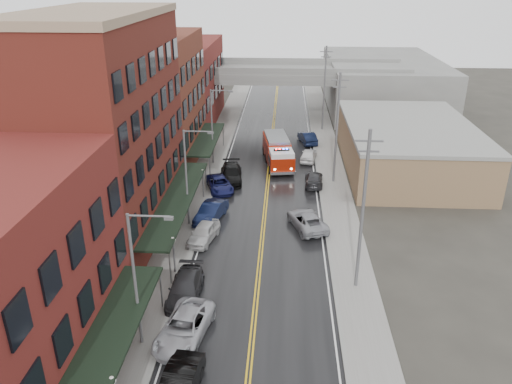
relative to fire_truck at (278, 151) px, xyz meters
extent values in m
cube|color=black|center=(-0.97, -10.25, -1.72)|extent=(11.00, 160.00, 0.02)
cube|color=slate|center=(-8.27, -10.25, -1.65)|extent=(3.00, 160.00, 0.15)
cube|color=slate|center=(6.33, -10.25, -1.65)|extent=(3.00, 160.00, 0.15)
cube|color=gray|center=(-6.62, -10.25, -1.65)|extent=(0.30, 160.00, 0.15)
cube|color=gray|center=(4.68, -10.25, -1.65)|extent=(0.30, 160.00, 0.15)
cube|color=#4F1914|center=(-14.27, -17.25, 7.27)|extent=(9.00, 20.00, 18.00)
cube|color=maroon|center=(-14.27, 0.25, 5.77)|extent=(9.00, 15.00, 15.00)
cube|color=maroon|center=(-14.27, 17.75, 4.27)|extent=(9.00, 20.00, 12.00)
cube|color=#856347|center=(15.03, -0.25, 0.77)|extent=(14.00, 22.00, 5.00)
cube|color=slate|center=(17.03, 29.75, 2.27)|extent=(18.00, 30.00, 8.00)
cube|color=black|center=(-8.47, -36.25, 1.27)|extent=(2.60, 16.00, 0.18)
cylinder|color=slate|center=(-7.32, -28.65, -0.23)|extent=(0.10, 0.10, 3.00)
cube|color=black|center=(-8.47, -17.25, 1.27)|extent=(2.60, 18.00, 0.18)
cylinder|color=slate|center=(-7.32, -25.85, -0.23)|extent=(0.10, 0.10, 3.00)
cylinder|color=slate|center=(-7.32, -8.65, -0.23)|extent=(0.10, 0.10, 3.00)
cube|color=black|center=(-8.47, 0.25, 1.27)|extent=(2.60, 13.00, 0.18)
cylinder|color=slate|center=(-7.32, -5.85, -0.23)|extent=(0.10, 0.10, 3.00)
cylinder|color=slate|center=(-7.32, 6.35, -0.23)|extent=(0.10, 0.10, 3.00)
sphere|color=silver|center=(-7.37, -38.25, 1.17)|extent=(0.44, 0.44, 0.44)
cylinder|color=#59595B|center=(-7.37, -24.25, -0.33)|extent=(0.14, 0.14, 2.80)
sphere|color=silver|center=(-7.37, -24.25, 1.17)|extent=(0.44, 0.44, 0.44)
cylinder|color=#59595B|center=(-7.37, -10.25, -0.33)|extent=(0.14, 0.14, 2.80)
sphere|color=silver|center=(-7.37, -10.25, 1.17)|extent=(0.44, 0.44, 0.44)
cylinder|color=#59595B|center=(-7.77, -32.25, 2.77)|extent=(0.18, 0.18, 9.00)
cylinder|color=#59595B|center=(-6.57, -32.25, 7.17)|extent=(2.40, 0.12, 0.12)
cube|color=#59595B|center=(-5.47, -32.25, 7.07)|extent=(0.50, 0.22, 0.18)
cylinder|color=#59595B|center=(-7.77, -16.25, 2.77)|extent=(0.18, 0.18, 9.00)
cylinder|color=#59595B|center=(-6.57, -16.25, 7.17)|extent=(2.40, 0.12, 0.12)
cube|color=#59595B|center=(-5.47, -16.25, 7.07)|extent=(0.50, 0.22, 0.18)
cylinder|color=#59595B|center=(-7.77, -0.25, 2.77)|extent=(0.18, 0.18, 9.00)
cylinder|color=#59595B|center=(-6.57, -0.25, 7.17)|extent=(2.40, 0.12, 0.12)
cube|color=#59595B|center=(-5.47, -0.25, 7.07)|extent=(0.50, 0.22, 0.18)
cylinder|color=#59595B|center=(6.23, -25.25, 4.27)|extent=(0.24, 0.24, 12.00)
cube|color=#59595B|center=(6.23, -25.25, 9.47)|extent=(1.80, 0.12, 0.12)
cube|color=#59595B|center=(6.23, -25.25, 8.77)|extent=(1.40, 0.12, 0.12)
cylinder|color=#59595B|center=(6.23, -5.25, 4.27)|extent=(0.24, 0.24, 12.00)
cube|color=#59595B|center=(6.23, -5.25, 9.47)|extent=(1.80, 0.12, 0.12)
cube|color=#59595B|center=(6.23, -5.25, 8.77)|extent=(1.40, 0.12, 0.12)
cylinder|color=#59595B|center=(6.23, 14.75, 4.27)|extent=(0.24, 0.24, 12.00)
cube|color=#59595B|center=(6.23, 14.75, 9.47)|extent=(1.80, 0.12, 0.12)
cube|color=#59595B|center=(6.23, 14.75, 8.77)|extent=(1.40, 0.12, 0.12)
cube|color=slate|center=(-0.97, 21.75, 5.02)|extent=(40.00, 10.00, 1.50)
cube|color=slate|center=(-11.97, 21.75, 1.27)|extent=(1.60, 8.00, 6.00)
cube|color=slate|center=(10.03, 21.75, 1.27)|extent=(1.60, 8.00, 6.00)
cube|color=maroon|center=(-0.21, 1.36, -0.02)|extent=(3.65, 6.40, 2.31)
cube|color=maroon|center=(0.45, -2.88, -0.35)|extent=(3.16, 3.25, 1.65)
cube|color=silver|center=(0.45, -2.88, 0.75)|extent=(2.99, 3.01, 0.55)
cube|color=black|center=(0.41, -2.66, -0.02)|extent=(3.01, 2.17, 0.88)
cube|color=slate|center=(-0.21, 1.36, 1.30)|extent=(3.31, 5.93, 0.33)
cube|color=black|center=(0.45, -2.88, 1.11)|extent=(1.79, 0.57, 0.15)
sphere|color=#FF0C0C|center=(-0.15, -2.97, 1.20)|extent=(0.22, 0.22, 0.22)
sphere|color=#1933FF|center=(1.04, -2.78, 1.20)|extent=(0.22, 0.22, 0.22)
cylinder|color=black|center=(-0.73, -3.17, -1.18)|extent=(1.15, 0.55, 1.10)
cylinder|color=black|center=(1.66, -2.80, -1.18)|extent=(1.15, 0.55, 1.10)
cylinder|color=black|center=(-1.32, 0.63, -1.18)|extent=(1.15, 0.55, 1.10)
cylinder|color=black|center=(1.07, 1.01, -1.18)|extent=(1.15, 0.55, 1.10)
cylinder|color=black|center=(-1.75, 3.35, -1.18)|extent=(1.15, 0.55, 1.10)
cylinder|color=black|center=(0.65, 3.72, -1.18)|extent=(1.15, 0.55, 1.10)
imported|color=#AAACB2|center=(-5.22, -31.53, -0.93)|extent=(3.51, 6.06, 1.59)
imported|color=#262629|center=(-5.97, -27.27, -0.96)|extent=(2.17, 5.31, 1.54)
imported|color=#BDBDBD|center=(-5.97, -19.05, -0.96)|extent=(2.74, 4.77, 1.53)
imported|color=#0E1633|center=(-5.89, -15.12, -0.92)|extent=(2.90, 5.21, 1.63)
imported|color=#131648|center=(-5.97, -8.16, -1.02)|extent=(3.78, 5.55, 1.41)
imported|color=black|center=(-5.04, -5.45, -0.90)|extent=(2.90, 5.93, 1.66)
imported|color=gray|center=(2.95, -16.14, -0.98)|extent=(4.13, 5.92, 1.50)
imported|color=#2B2B2E|center=(4.03, -6.05, -1.05)|extent=(2.12, 4.77, 1.36)
imported|color=white|center=(3.74, 1.55, -0.98)|extent=(2.44, 4.62, 1.50)
imported|color=black|center=(3.83, 8.44, -0.94)|extent=(2.71, 5.05, 1.58)
camera|label=1|loc=(0.77, -56.34, 19.37)|focal=35.00mm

